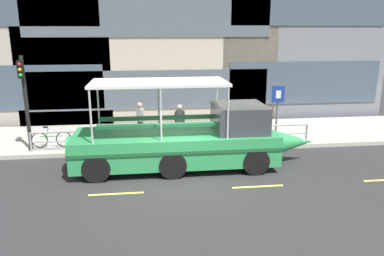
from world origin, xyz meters
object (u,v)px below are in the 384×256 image
Objects in this scene: traffic_light_pole at (25,94)px; pedestrian_near_bow at (237,119)px; parking_sign at (278,104)px; duck_tour_boat at (189,140)px; pedestrian_mid_left at (180,119)px; pedestrian_mid_right at (140,117)px; leaned_bicycle at (52,139)px.

traffic_light_pole reaches higher than pedestrian_near_bow.
traffic_light_pole is at bearing -178.92° from parking_sign.
pedestrian_mid_left is (-0.08, 3.17, 0.13)m from duck_tour_boat.
pedestrian_near_bow is 4.57m from pedestrian_mid_right.
parking_sign is 0.26× the size of duck_tour_boat.
pedestrian_mid_right is (-4.54, 0.57, 0.09)m from pedestrian_near_bow.
pedestrian_mid_right is at bearing 170.54° from pedestrian_mid_left.
pedestrian_mid_left reaches higher than pedestrian_near_bow.
parking_sign is 1.46× the size of leaned_bicycle.
leaned_bicycle is 4.03m from pedestrian_mid_right.
pedestrian_mid_right reaches higher than leaned_bicycle.
duck_tour_boat is at bearing -19.99° from traffic_light_pole.
traffic_light_pole is 9.41m from pedestrian_near_bow.
duck_tour_boat is at bearing -61.01° from pedestrian_mid_right.
duck_tour_boat is (6.67, -2.43, -1.55)m from traffic_light_pole.
traffic_light_pole is at bearing -166.87° from leaned_bicycle.
traffic_light_pole is at bearing -177.03° from pedestrian_near_bow.
pedestrian_mid_right reaches higher than pedestrian_mid_left.
leaned_bicycle is 6.39m from duck_tour_boat.
traffic_light_pole is 2.25m from leaned_bicycle.
traffic_light_pole is 7.26m from duck_tour_boat.
duck_tour_boat is at bearing -88.52° from pedestrian_mid_left.
parking_sign is 6.45m from pedestrian_mid_right.
parking_sign is 1.57× the size of pedestrian_near_bow.
traffic_light_pole is 11.13m from parking_sign.
parking_sign is at bearing -7.50° from pedestrian_mid_right.
pedestrian_mid_left is at bearing 173.31° from parking_sign.
leaned_bicycle is 0.99× the size of pedestrian_mid_right.
pedestrian_mid_right is at bearing 12.46° from traffic_light_pole.
pedestrian_mid_left is 0.95× the size of pedestrian_mid_right.
pedestrian_near_bow is at bearing 2.97° from traffic_light_pole.
leaned_bicycle is 1.08× the size of pedestrian_near_bow.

